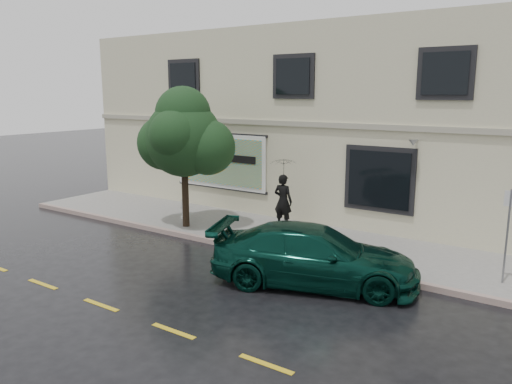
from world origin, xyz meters
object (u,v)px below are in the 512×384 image
Objects in this scene: street_tree at (184,139)px; pedestrian at (283,201)px; fire_hydrant at (185,208)px; car at (314,256)px.

pedestrian is at bearing 30.88° from street_tree.
fire_hydrant is (-0.79, 0.80, -2.62)m from street_tree.
street_tree reaches higher than pedestrian.
car is 6.41× the size of fire_hydrant.
fire_hydrant is (-6.70, 2.71, -0.20)m from car.
car is at bearing -17.91° from street_tree.
pedestrian reaches higher than car.
street_tree is at bearing -44.17° from fire_hydrant.
pedestrian is at bearing 21.35° from car.
car is 7.24m from fire_hydrant.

